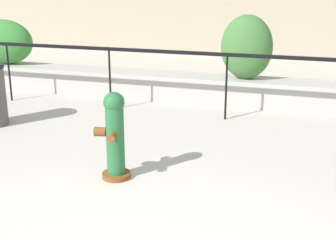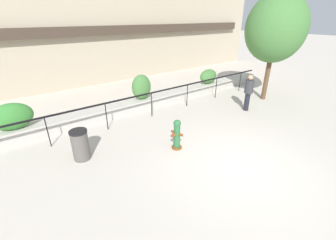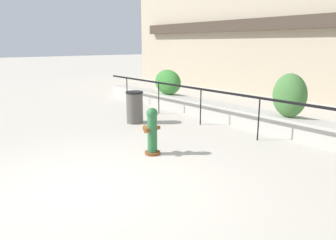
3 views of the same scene
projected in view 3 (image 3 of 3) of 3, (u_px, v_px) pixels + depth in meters
ground_plane at (82, 191)px, 5.61m from camera, size 120.00×120.00×0.00m
planter_wall_low at (282, 125)px, 9.21m from camera, size 18.00×0.70×0.50m
fence_railing_segment at (260, 102)px, 8.37m from camera, size 15.00×0.05×1.15m
hedge_bush_0 at (168, 82)px, 12.95m from camera, size 1.38×0.70×0.97m
hedge_bush_1 at (290, 95)px, 8.89m from camera, size 0.96×0.70×1.20m
fire_hydrant at (152, 131)px, 7.39m from camera, size 0.47×0.48×1.08m
trash_bin at (135, 107)px, 10.37m from camera, size 0.55×0.55×1.01m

